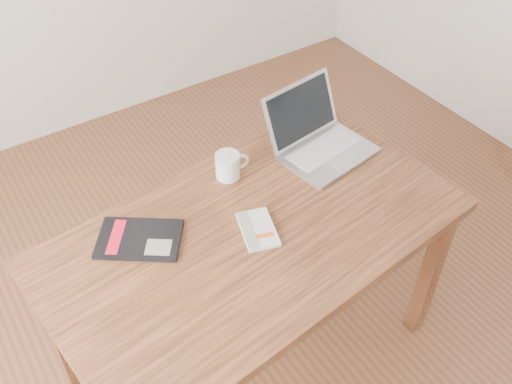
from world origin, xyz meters
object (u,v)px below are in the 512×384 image
black_guidebook (139,239)px  white_guidebook (258,229)px  desk (253,248)px  coffee_mug (229,165)px  laptop (319,138)px

black_guidebook → white_guidebook: bearing=-81.2°
desk → white_guidebook: bearing=-53.1°
black_guidebook → coffee_mug: bearing=-38.6°
laptop → coffee_mug: laptop is taller
black_guidebook → laptop: (0.78, 0.06, 0.04)m
desk → coffee_mug: size_ratio=11.29×
black_guidebook → laptop: laptop is taller
black_guidebook → coffee_mug: 0.43m
black_guidebook → laptop: size_ratio=0.84×
desk → white_guidebook: (0.01, -0.01, 0.10)m
laptop → coffee_mug: size_ratio=2.95×
white_guidebook → coffee_mug: size_ratio=1.55×
desk → black_guidebook: (-0.33, 0.17, 0.10)m
black_guidebook → coffee_mug: size_ratio=2.49×
black_guidebook → laptop: bearing=-49.7°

